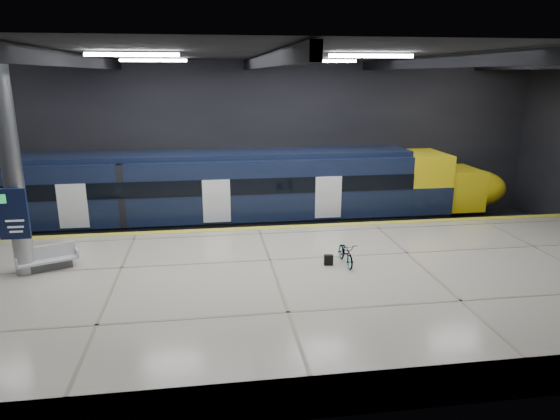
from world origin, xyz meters
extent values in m
plane|color=black|center=(0.00, 0.00, 0.00)|extent=(30.00, 30.00, 0.00)
cube|color=black|center=(0.00, 8.00, 4.00)|extent=(30.00, 0.10, 8.00)
cube|color=black|center=(0.00, -8.00, 4.00)|extent=(30.00, 0.10, 8.00)
cube|color=black|center=(0.00, 0.00, 8.00)|extent=(30.00, 16.00, 0.10)
cube|color=black|center=(-6.00, 0.00, 7.75)|extent=(0.25, 16.00, 0.40)
cube|color=black|center=(0.00, 0.00, 7.75)|extent=(0.25, 16.00, 0.40)
cube|color=black|center=(6.00, 0.00, 7.75)|extent=(0.25, 16.00, 0.40)
cube|color=white|center=(-4.00, -2.00, 7.88)|extent=(2.60, 0.18, 0.10)
cube|color=white|center=(3.00, -2.00, 7.88)|extent=(2.60, 0.18, 0.10)
cube|color=white|center=(-4.00, 4.00, 7.88)|extent=(2.60, 0.18, 0.10)
cube|color=white|center=(3.00, 4.00, 7.88)|extent=(2.60, 0.18, 0.10)
cube|color=white|center=(10.00, 4.00, 7.88)|extent=(2.60, 0.18, 0.10)
cube|color=#B4AA98|center=(0.00, -2.50, 0.55)|extent=(30.00, 11.00, 1.10)
cube|color=yellow|center=(0.00, 2.75, 1.11)|extent=(30.00, 0.40, 0.01)
cube|color=gray|center=(0.00, 4.78, 0.08)|extent=(30.00, 0.08, 0.16)
cube|color=gray|center=(0.00, 6.22, 0.08)|extent=(30.00, 0.08, 0.16)
cube|color=black|center=(-4.70, 5.50, 0.55)|extent=(24.00, 2.58, 0.80)
cube|color=black|center=(-4.70, 5.50, 2.33)|extent=(24.00, 2.80, 2.75)
cube|color=black|center=(-4.70, 5.50, 3.82)|extent=(24.00, 2.30, 0.24)
cube|color=black|center=(-4.70, 4.09, 2.60)|extent=(24.00, 0.04, 0.70)
cube|color=white|center=(-1.70, 4.08, 2.00)|extent=(1.20, 0.05, 1.90)
cube|color=yellow|center=(8.30, 5.50, 2.33)|extent=(2.00, 2.80, 2.75)
ellipsoid|color=yellow|center=(10.90, 5.50, 1.85)|extent=(3.60, 2.52, 1.90)
cube|color=black|center=(8.60, 5.50, 2.50)|extent=(1.60, 2.38, 0.80)
cube|color=#595B60|center=(-7.37, -0.79, 1.24)|extent=(1.52, 0.99, 0.27)
cube|color=silver|center=(-7.37, -0.79, 1.45)|extent=(1.98, 1.43, 0.07)
cube|color=silver|center=(-7.37, -0.79, 1.70)|extent=(1.71, 0.78, 0.46)
cube|color=silver|center=(-8.21, -1.15, 1.56)|extent=(0.35, 0.74, 0.27)
cube|color=silver|center=(-6.53, -0.43, 1.56)|extent=(0.35, 0.74, 0.27)
imported|color=#99999E|center=(2.51, -1.75, 1.50)|extent=(0.56, 1.53, 0.80)
cube|color=black|center=(1.91, -1.75, 1.28)|extent=(0.32, 0.22, 0.35)
cylinder|color=#9EA0A5|center=(-8.00, -1.00, 4.55)|extent=(0.60, 0.60, 6.90)
cube|color=#0F1737|center=(-8.00, -1.42, 3.20)|extent=(0.90, 0.12, 1.60)
camera|label=1|loc=(-1.99, -17.18, 7.34)|focal=32.00mm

